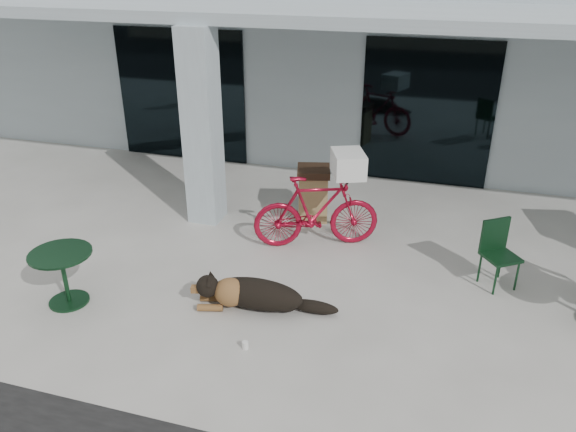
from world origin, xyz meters
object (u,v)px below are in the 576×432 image
(dog, at_px, (257,293))
(trash_receptacle, at_px, (313,193))
(bicycle, at_px, (316,211))
(cafe_chair_far_a, at_px, (501,256))
(cafe_table_near, at_px, (65,278))

(dog, relative_size, trash_receptacle, 1.52)
(bicycle, distance_m, dog, 1.89)
(dog, distance_m, cafe_chair_far_a, 3.25)
(dog, xyz_separation_m, trash_receptacle, (0.02, 2.74, 0.22))
(cafe_table_near, distance_m, cafe_chair_far_a, 5.65)
(trash_receptacle, bearing_deg, cafe_table_near, -125.92)
(dog, bearing_deg, cafe_table_near, 178.62)
(dog, bearing_deg, cafe_chair_far_a, 10.82)
(trash_receptacle, bearing_deg, bicycle, -73.09)
(bicycle, distance_m, cafe_table_near, 3.60)
(cafe_table_near, bearing_deg, dog, 13.48)
(dog, distance_m, cafe_table_near, 2.45)
(dog, xyz_separation_m, cafe_table_near, (-2.38, -0.57, 0.14))
(dog, height_order, trash_receptacle, trash_receptacle)
(cafe_chair_far_a, height_order, trash_receptacle, cafe_chair_far_a)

